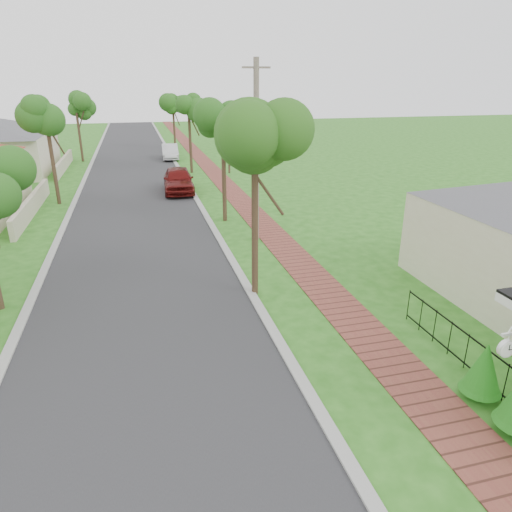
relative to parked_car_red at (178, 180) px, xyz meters
name	(u,v)px	position (x,y,z in m)	size (l,w,h in m)	color
ground	(303,440)	(0.19, -23.29, -0.81)	(160.00, 160.00, 0.00)	#266317
road	(137,207)	(-2.81, -3.29, -0.81)	(7.00, 120.00, 0.02)	#28282B
kerb_right	(199,203)	(0.84, -3.29, -0.81)	(0.30, 120.00, 0.10)	#9E9E99
kerb_left	(71,211)	(-6.46, -3.29, -0.81)	(0.30, 120.00, 0.10)	#9E9E99
sidewalk	(240,201)	(3.44, -3.29, -0.81)	(1.50, 120.00, 0.03)	brown
picket_fence	(506,381)	(5.09, -23.29, -0.28)	(0.03, 8.02, 1.00)	black
street_trees	(131,118)	(-2.68, 3.55, 3.73)	(10.70, 37.65, 5.89)	#382619
parked_car_red	(178,180)	(0.00, 0.00, 0.00)	(1.91, 4.75, 1.62)	#590E0D
parked_car_white	(170,152)	(0.59, 13.93, -0.13)	(1.44, 4.12, 1.36)	silver
near_tree	(255,152)	(0.99, -16.29, 4.05)	(2.37, 2.37, 6.09)	#382619
utility_pole	(256,153)	(2.49, -10.77, 3.17)	(1.20, 0.24, 7.85)	gray
station_clock	(507,347)	(4.25, -23.89, 1.14)	(0.65, 0.13, 0.56)	white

